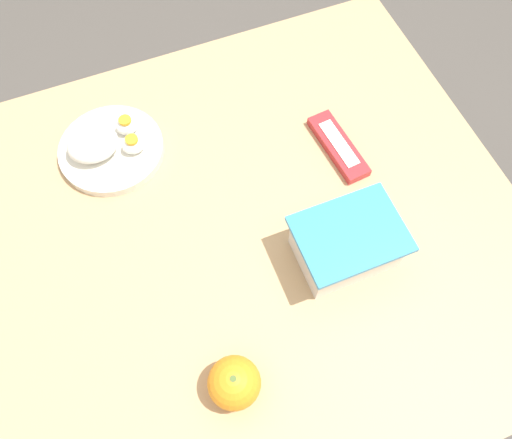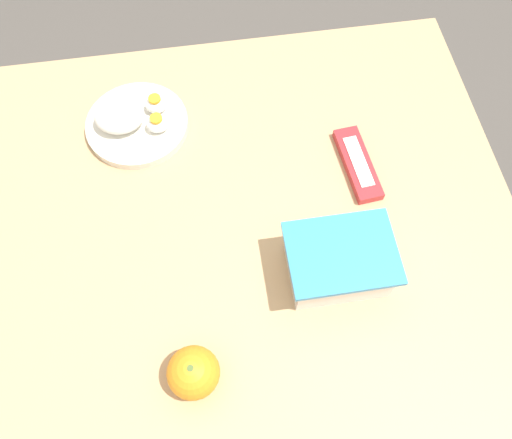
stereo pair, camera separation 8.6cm
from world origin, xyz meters
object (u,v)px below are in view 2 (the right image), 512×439
(food_container, at_px, (338,264))
(orange_fruit, at_px, (193,373))
(rice_plate, at_px, (134,121))
(candy_bar, at_px, (358,164))

(food_container, relative_size, orange_fruit, 2.15)
(food_container, relative_size, rice_plate, 0.87)
(orange_fruit, relative_size, candy_bar, 0.49)
(food_container, height_order, rice_plate, food_container)
(food_container, bearing_deg, orange_fruit, 28.63)
(food_container, bearing_deg, rice_plate, -47.66)
(food_container, height_order, candy_bar, food_container)
(rice_plate, distance_m, candy_bar, 0.44)
(orange_fruit, xyz_separation_m, candy_bar, (-0.34, -0.34, -0.03))
(rice_plate, relative_size, candy_bar, 1.22)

